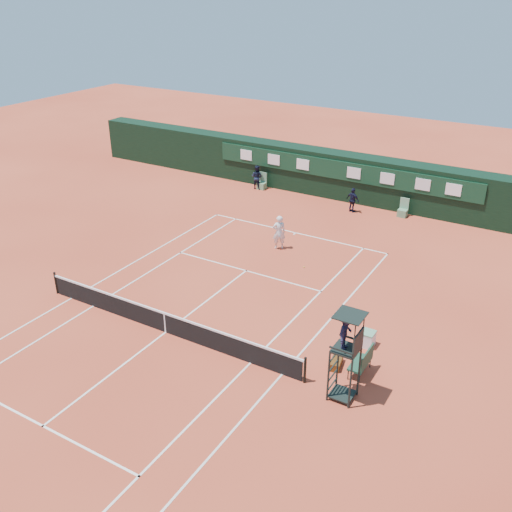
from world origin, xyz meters
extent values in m
plane|color=#C84A2F|center=(0.00, 0.00, 0.00)|extent=(90.00, 90.00, 0.00)
cube|color=white|center=(0.00, 11.88, 0.01)|extent=(11.05, 0.08, 0.01)
cube|color=silver|center=(5.49, 0.00, 0.01)|extent=(0.08, 23.85, 0.01)
cube|color=silver|center=(-5.49, 0.00, 0.01)|extent=(0.08, 23.85, 0.01)
cube|color=silver|center=(4.12, 0.00, 0.01)|extent=(0.08, 23.85, 0.01)
cube|color=silver|center=(-4.12, 0.00, 0.01)|extent=(0.08, 23.85, 0.01)
cube|color=white|center=(0.00, 6.40, 0.01)|extent=(8.31, 0.08, 0.01)
cube|color=white|center=(0.00, -6.40, 0.01)|extent=(8.31, 0.08, 0.01)
cube|color=white|center=(0.00, 0.00, 0.01)|extent=(0.08, 12.88, 0.01)
cube|color=silver|center=(0.00, 11.73, 0.01)|extent=(0.08, 0.30, 0.01)
cube|color=black|center=(0.00, 0.00, 0.45)|extent=(12.60, 0.04, 0.90)
cube|color=white|center=(0.00, 0.00, 0.93)|extent=(12.80, 0.06, 0.08)
cube|color=silver|center=(0.00, 0.00, 0.46)|extent=(0.06, 0.05, 0.92)
cylinder|color=black|center=(6.40, 0.00, 0.55)|extent=(0.10, 0.10, 1.10)
cylinder|color=black|center=(-6.40, 0.00, 0.55)|extent=(0.10, 0.10, 1.10)
cube|color=black|center=(0.00, 18.75, 1.50)|extent=(40.00, 1.50, 3.00)
cube|color=#0D331E|center=(0.00, 17.94, 2.10)|extent=(18.00, 0.10, 1.20)
cube|color=white|center=(-7.00, 17.87, 2.10)|extent=(0.90, 0.04, 0.70)
cube|color=white|center=(-4.80, 17.87, 2.10)|extent=(0.90, 0.04, 0.70)
cube|color=white|center=(-2.60, 17.87, 2.10)|extent=(0.90, 0.04, 0.70)
cube|color=white|center=(1.00, 17.87, 2.10)|extent=(0.90, 0.04, 0.70)
cube|color=white|center=(3.20, 17.87, 2.10)|extent=(0.90, 0.04, 0.70)
cube|color=silver|center=(5.40, 17.87, 2.10)|extent=(0.90, 0.04, 0.70)
cube|color=white|center=(7.20, 17.87, 2.10)|extent=(0.90, 0.04, 0.70)
cube|color=#619566|center=(-5.50, 17.45, 0.23)|extent=(0.55, 0.50, 0.46)
cube|color=#588766|center=(-5.50, 17.67, 0.80)|extent=(0.55, 0.06, 0.70)
cube|color=#56835D|center=(4.50, 17.45, 0.23)|extent=(0.55, 0.50, 0.46)
cube|color=#629672|center=(4.50, 17.67, 0.80)|extent=(0.55, 0.06, 0.70)
cylinder|color=black|center=(7.50, -0.47, 1.00)|extent=(0.07, 0.07, 2.00)
cylinder|color=black|center=(7.50, 0.33, 1.00)|extent=(0.07, 0.07, 2.00)
cylinder|color=black|center=(8.30, -0.47, 1.00)|extent=(0.07, 0.07, 2.00)
cylinder|color=black|center=(8.30, 0.33, 1.00)|extent=(0.07, 0.07, 2.00)
cube|color=black|center=(7.90, -0.07, 2.04)|extent=(0.85, 0.85, 0.08)
cube|color=black|center=(8.30, -0.07, 2.45)|extent=(0.06, 0.85, 0.80)
cube|color=black|center=(7.90, -0.49, 2.25)|extent=(0.85, 0.05, 0.06)
cube|color=black|center=(7.90, 0.35, 2.25)|extent=(0.85, 0.05, 0.06)
cylinder|color=black|center=(8.30, -0.47, 2.90)|extent=(0.04, 0.04, 1.00)
cylinder|color=black|center=(8.30, 0.33, 2.90)|extent=(0.04, 0.04, 1.00)
cube|color=black|center=(7.95, -0.07, 3.40)|extent=(0.95, 0.95, 0.04)
cube|color=black|center=(7.90, -0.07, 0.15)|extent=(0.80, 0.80, 0.05)
cube|color=black|center=(7.50, -0.07, 0.40)|extent=(0.04, 0.80, 0.04)
cube|color=black|center=(7.50, -0.07, 0.80)|extent=(0.04, 0.80, 0.04)
cube|color=black|center=(7.50, -0.07, 1.20)|extent=(0.04, 0.80, 0.04)
cube|color=black|center=(7.50, -0.07, 1.60)|extent=(0.04, 0.80, 0.04)
imported|color=black|center=(7.85, -0.07, 2.72)|extent=(0.47, 0.82, 1.28)
cube|color=#1A412D|center=(7.91, 1.52, 0.45)|extent=(0.55, 1.20, 0.08)
cube|color=#193F2B|center=(8.16, 1.52, 0.80)|extent=(0.06, 1.20, 0.60)
cylinder|color=black|center=(7.69, 0.97, 0.20)|extent=(0.04, 0.04, 0.41)
cylinder|color=black|center=(8.13, 0.97, 0.20)|extent=(0.04, 0.04, 0.41)
cylinder|color=black|center=(7.69, 2.07, 0.20)|extent=(0.04, 0.04, 0.41)
cylinder|color=black|center=(8.13, 2.07, 0.20)|extent=(0.04, 0.04, 0.41)
cube|color=black|center=(7.01, 1.49, 0.16)|extent=(0.53, 0.91, 0.32)
cube|color=silver|center=(7.52, 3.36, 0.30)|extent=(0.55, 0.55, 0.60)
cube|color=#60926F|center=(7.52, 3.36, 0.62)|extent=(0.57, 0.57, 0.05)
sphere|color=#CADF33|center=(2.34, 8.20, 0.03)|extent=(0.06, 0.06, 0.06)
imported|color=silver|center=(0.14, 9.55, 0.95)|extent=(0.83, 0.78, 1.90)
imported|color=black|center=(-5.83, 17.35, 0.83)|extent=(0.83, 0.66, 1.67)
imported|color=black|center=(1.54, 16.61, 0.78)|extent=(0.98, 0.62, 1.56)
camera|label=1|loc=(13.32, -15.18, 13.26)|focal=40.00mm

